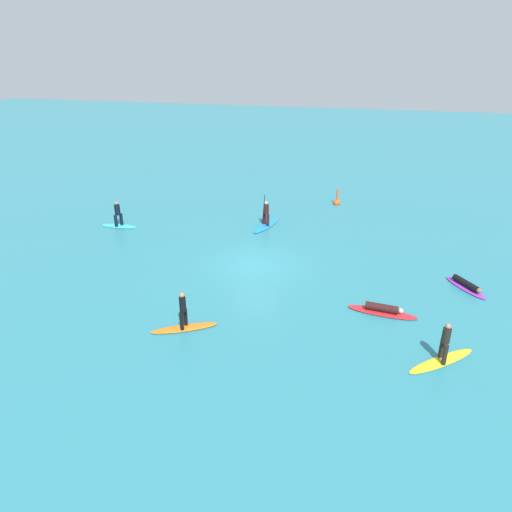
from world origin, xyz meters
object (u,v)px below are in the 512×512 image
at_px(surfer_on_orange_board, 184,320).
at_px(marker_buoy, 337,202).
at_px(surfer_on_blue_board, 266,221).
at_px(surfer_on_purple_board, 466,286).
at_px(surfer_on_teal_board, 118,219).
at_px(surfer_on_yellow_board, 443,352).
at_px(surfer_on_red_board, 382,310).

distance_m(surfer_on_orange_board, marker_buoy, 18.78).
height_order(surfer_on_blue_board, surfer_on_purple_board, surfer_on_blue_board).
relative_size(surfer_on_blue_board, surfer_on_teal_board, 1.32).
height_order(surfer_on_yellow_board, marker_buoy, surfer_on_yellow_board).
bearing_deg(surfer_on_yellow_board, surfer_on_orange_board, 140.19).
bearing_deg(surfer_on_blue_board, surfer_on_red_board, -124.96).
distance_m(surfer_on_purple_board, surfer_on_teal_board, 21.11).
xyz_separation_m(surfer_on_red_board, surfer_on_blue_board, (-7.22, 9.52, 0.23)).
distance_m(surfer_on_orange_board, surfer_on_purple_board, 13.99).
distance_m(surfer_on_red_board, marker_buoy, 15.19).
bearing_deg(surfer_on_red_board, surfer_on_orange_board, -151.17).
height_order(surfer_on_orange_board, surfer_on_purple_board, surfer_on_orange_board).
height_order(surfer_on_teal_board, surfer_on_yellow_board, surfer_on_yellow_board).
distance_m(surfer_on_teal_board, surfer_on_yellow_board, 21.55).
bearing_deg(surfer_on_blue_board, surfer_on_teal_board, 120.45).
height_order(surfer_on_blue_board, surfer_on_teal_board, surfer_on_blue_board).
bearing_deg(surfer_on_teal_board, surfer_on_red_board, 155.85).
relative_size(surfer_on_blue_board, surfer_on_yellow_board, 1.10).
distance_m(surfer_on_red_board, surfer_on_blue_board, 11.95).
bearing_deg(surfer_on_purple_board, surfer_on_yellow_board, -51.40).
xyz_separation_m(surfer_on_red_board, surfer_on_yellow_board, (2.17, -3.18, 0.32)).
height_order(surfer_on_red_board, surfer_on_orange_board, surfer_on_orange_board).
bearing_deg(marker_buoy, surfer_on_yellow_board, -74.17).
bearing_deg(surfer_on_red_board, marker_buoy, 109.71).
relative_size(surfer_on_red_board, surfer_on_teal_board, 1.33).
bearing_deg(surfer_on_orange_board, marker_buoy, -132.92).
bearing_deg(surfer_on_red_board, surfer_on_purple_board, 46.97).
relative_size(surfer_on_teal_board, marker_buoy, 1.84).
relative_size(surfer_on_red_board, marker_buoy, 2.44).
xyz_separation_m(surfer_on_blue_board, surfer_on_yellow_board, (9.39, -12.71, 0.09)).
bearing_deg(surfer_on_red_board, surfer_on_blue_board, 135.65).
xyz_separation_m(surfer_on_orange_board, surfer_on_teal_board, (-8.23, 10.53, 0.09)).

